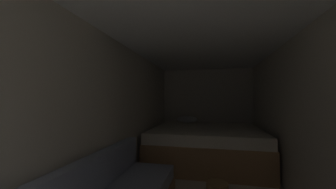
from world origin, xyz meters
The scene contains 5 objects.
wall_back centered at (0.00, 4.77, 1.03)m, with size 2.35×0.05×2.06m, color beige.
wall_left centered at (-1.15, 2.11, 1.03)m, with size 0.05×5.27×2.06m, color beige.
wall_right centered at (1.15, 2.11, 1.03)m, with size 0.05×5.27×2.06m, color beige.
ceiling_slab centered at (0.00, 2.11, 2.09)m, with size 2.35×5.27×0.05m, color white.
bed centered at (0.00, 3.73, 0.35)m, with size 2.13×1.96×0.86m.
Camera 1 is at (0.11, -0.31, 1.26)m, focal length 20.49 mm.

